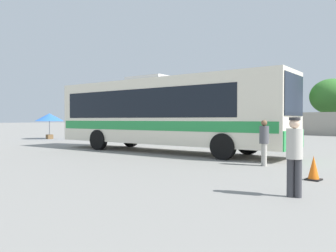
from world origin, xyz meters
name	(u,v)px	position (x,y,z in m)	size (l,w,h in m)	color
ground_plane	(249,141)	(0.00, 10.00, 0.00)	(300.00, 300.00, 0.00)	gray
perimeter_wall	(312,124)	(0.00, 22.23, 1.15)	(80.00, 0.30, 2.30)	#9E998C
coach_bus_cream_green	(162,111)	(1.21, -0.38, 1.99)	(12.61, 4.07, 3.74)	silver
attendant_by_bus_door	(264,140)	(7.31, -1.58, 0.89)	(0.45, 0.45, 1.57)	#B7B2A8
passenger_waiting_on_apron	(294,152)	(10.00, -5.42, 0.93)	(0.42, 0.42, 1.64)	#38383D
vendor_umbrella_near_gate_blue	(49,118)	(-12.88, 0.87, 1.72)	(2.26, 2.26, 2.07)	gray
parked_car_leftmost_maroon	(190,126)	(-13.53, 19.31, 0.80)	(4.60, 2.17, 1.52)	maroon
parked_car_second_red	(227,127)	(-7.77, 18.72, 0.77)	(4.32, 2.06, 1.44)	red
roadside_tree_left	(221,99)	(-14.76, 27.64, 4.49)	(3.65, 3.65, 6.06)	brown
roadside_tree_midleft	(276,87)	(-5.52, 25.59, 5.37)	(5.65, 5.65, 7.78)	brown
roadside_tree_midright	(332,97)	(-0.13, 28.26, 4.17)	(4.74, 4.74, 6.19)	brown
traffic_cone_on_apron	(314,168)	(9.57, -3.19, 0.31)	(0.36, 0.36, 0.64)	black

